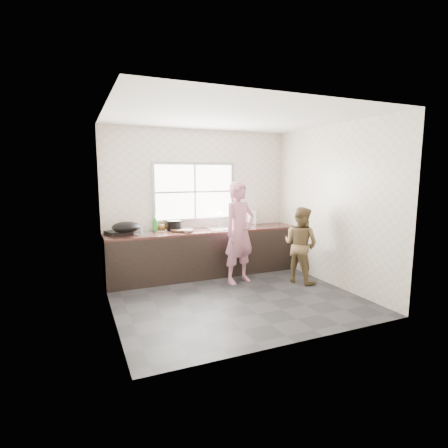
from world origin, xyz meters
name	(u,v)px	position (x,y,z in m)	size (l,w,h in m)	color
floor	(235,297)	(0.00, 0.00, -0.01)	(3.60, 3.20, 0.01)	#2B2B2E
ceiling	(236,116)	(0.00, 0.00, 2.71)	(3.60, 3.20, 0.01)	silver
wall_back	(199,202)	(0.00, 1.60, 1.35)	(3.60, 0.01, 2.70)	beige
wall_left	(108,216)	(-1.80, 0.00, 1.35)	(0.01, 3.20, 2.70)	silver
wall_right	(332,206)	(1.80, 0.00, 1.35)	(0.01, 3.20, 2.70)	silver
wall_front	(299,225)	(0.00, -1.60, 1.35)	(3.60, 0.01, 2.70)	beige
cabinet	(205,254)	(0.00, 1.29, 0.41)	(3.60, 0.62, 0.82)	black
countertop	(205,231)	(0.00, 1.29, 0.84)	(3.60, 0.64, 0.04)	#381C17
sink	(223,228)	(0.35, 1.29, 0.86)	(0.55, 0.45, 0.02)	silver
faucet	(219,220)	(0.35, 1.49, 1.01)	(0.02, 0.02, 0.30)	silver
window_frame	(194,192)	(-0.10, 1.59, 1.55)	(1.60, 0.05, 1.10)	#9EA0A5
window_glazing	(195,192)	(-0.10, 1.57, 1.55)	(1.50, 0.01, 1.00)	white
woman	(239,236)	(0.40, 0.66, 0.82)	(0.60, 0.39, 1.64)	#C07389
person_side	(301,245)	(1.39, 0.26, 0.66)	(0.64, 0.50, 1.32)	brown
cutting_board	(182,230)	(-0.44, 1.31, 0.88)	(0.41, 0.41, 0.04)	black
cleaver	(186,228)	(-0.34, 1.37, 0.90)	(0.18, 0.09, 0.01)	#ACB0B3
bowl_mince	(187,231)	(-0.40, 1.15, 0.88)	(0.20, 0.20, 0.05)	silver
bowl_crabs	(240,228)	(0.60, 1.08, 0.89)	(0.22, 0.22, 0.07)	white
bowl_held	(245,227)	(0.72, 1.08, 0.89)	(0.20, 0.20, 0.06)	silver
black_pot	(174,226)	(-0.55, 1.45, 0.95)	(0.25, 0.25, 0.18)	black
plate_food	(161,230)	(-0.77, 1.51, 0.87)	(0.23, 0.23, 0.02)	white
bottle_green	(155,223)	(-0.87, 1.50, 1.00)	(0.11, 0.11, 0.28)	#2D8B30
bottle_brown_tall	(168,225)	(-0.64, 1.52, 0.95)	(0.08, 0.08, 0.18)	#3D250F
bottle_brown_short	(162,227)	(-0.77, 1.46, 0.94)	(0.13, 0.13, 0.17)	#432B10
glass_jar	(141,229)	(-1.13, 1.52, 0.91)	(0.08, 0.08, 0.11)	silver
burner	(119,233)	(-1.52, 1.45, 0.89)	(0.38, 0.38, 0.06)	black
wok	(126,227)	(-1.42, 1.22, 1.01)	(0.47, 0.47, 0.18)	black
dish_rack	(245,218)	(0.94, 1.52, 1.01)	(0.41, 0.29, 0.31)	white
pot_lid_left	(142,234)	(-1.16, 1.30, 0.87)	(0.27, 0.27, 0.01)	#ADAFB4
pot_lid_right	(146,233)	(-1.06, 1.38, 0.87)	(0.22, 0.22, 0.01)	silver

